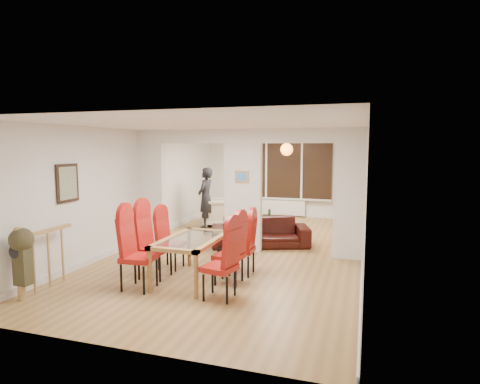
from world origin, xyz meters
The scene contains 24 objects.
floor centered at (0.00, 0.00, 0.00)m, with size 5.00×9.00×0.01m, color olive.
room_walls centered at (0.00, 0.00, 1.30)m, with size 5.00×9.00×2.60m, color silver, non-canonical shape.
divider_wall centered at (0.00, 0.00, 1.30)m, with size 5.00×0.18×2.60m, color white.
bay_window_blinds centered at (0.00, 4.44, 1.50)m, with size 3.00×0.08×1.80m, color black.
radiator centered at (0.00, 4.40, 0.30)m, with size 1.40×0.08×0.50m, color white.
pendant_light centered at (0.30, 3.30, 2.15)m, with size 0.36×0.36×0.36m, color orange.
stair_newel centered at (-2.25, -3.20, 0.55)m, with size 0.40×1.20×1.10m, color #AB854E, non-canonical shape.
wall_poster centered at (-2.47, -2.40, 1.60)m, with size 0.04×0.52×0.67m, color gray.
pillar_photo centered at (0.00, -0.10, 1.60)m, with size 0.30×0.03×0.25m, color #4C8CD8.
dining_table centered at (-0.23, -2.15, 0.36)m, with size 0.87×1.55×0.72m, color olive, non-canonical shape.
dining_chair_la centered at (-0.86, -2.78, 0.59)m, with size 0.47×0.47×1.19m, color #9E1510, non-canonical shape.
dining_chair_lb centered at (-0.90, -2.20, 0.59)m, with size 0.47×0.47×1.19m, color #9E1510, non-canonical shape.
dining_chair_lc centered at (-0.88, -1.65, 0.51)m, with size 0.41×0.41×1.03m, color #9E1510, non-canonical shape.
dining_chair_ra centered at (0.48, -2.77, 0.55)m, with size 0.44×0.44×1.10m, color #9E1510, non-canonical shape.
dining_chair_rb centered at (0.40, -2.10, 0.54)m, with size 0.43×0.43×1.07m, color #9E1510, non-canonical shape.
dining_chair_rc centered at (0.46, -1.59, 0.52)m, with size 0.42×0.42×1.04m, color #9E1510, non-canonical shape.
sofa centered at (0.26, 0.48, 0.32)m, with size 2.16×0.85×0.63m, color black.
armchair centered at (-1.48, 2.36, 0.39)m, with size 0.85×0.83×0.78m, color beige.
person centered at (-1.68, 1.98, 0.83)m, with size 0.40×0.61×1.67m, color black.
television centered at (2.00, 3.40, 0.29)m, with size 0.13×1.01×0.58m, color black.
coffee_table centered at (0.12, 2.40, 0.11)m, with size 0.98×0.49×0.23m, color black, non-canonical shape.
bottle centered at (-0.01, 2.49, 0.38)m, with size 0.08×0.08×0.31m, color #143F19.
bowl centered at (-0.13, 2.40, 0.25)m, with size 0.23×0.23×0.06m, color black.
shoes centered at (-0.33, -0.24, 0.05)m, with size 0.24×0.26×0.10m, color black, non-canonical shape.
Camera 1 is at (2.48, -8.13, 2.23)m, focal length 30.00 mm.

